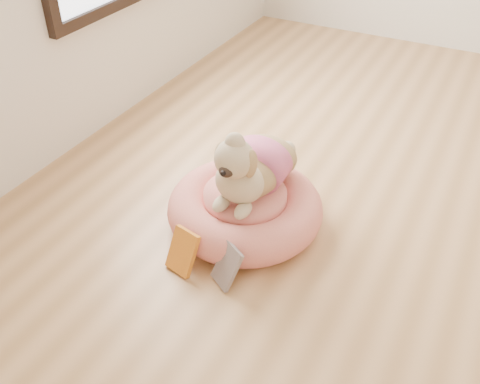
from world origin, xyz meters
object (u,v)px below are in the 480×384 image
at_px(dog, 251,155).
at_px(book_white, 227,266).
at_px(pet_bed, 245,208).
at_px(book_yellow, 183,251).

bearing_deg(dog, book_white, -77.53).
bearing_deg(book_white, pet_bed, 136.59).
bearing_deg(book_white, dog, 133.67).
relative_size(dog, book_yellow, 2.73).
relative_size(book_yellow, book_white, 1.06).
bearing_deg(dog, book_yellow, -106.42).
bearing_deg(book_yellow, dog, 86.46).
xyz_separation_m(dog, book_white, (0.09, -0.38, -0.29)).
bearing_deg(book_yellow, book_white, 17.18).
height_order(pet_bed, book_white, pet_bed).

